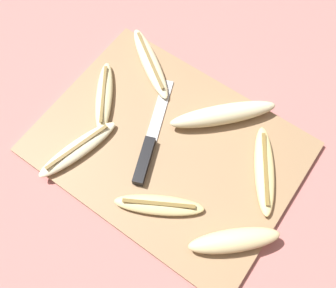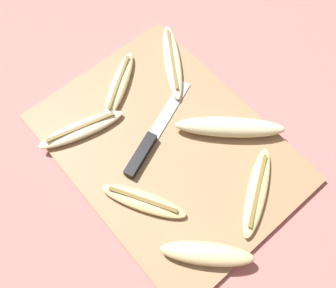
{
  "view_description": "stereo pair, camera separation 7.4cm",
  "coord_description": "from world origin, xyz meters",
  "views": [
    {
      "loc": [
        0.18,
        -0.25,
        0.69
      ],
      "look_at": [
        0.0,
        0.0,
        0.02
      ],
      "focal_mm": 42.0,
      "sensor_mm": 36.0,
      "label": 1
    },
    {
      "loc": [
        0.23,
        -0.2,
        0.69
      ],
      "look_at": [
        0.0,
        0.0,
        0.02
      ],
      "focal_mm": 42.0,
      "sensor_mm": 36.0,
      "label": 2
    }
  ],
  "objects": [
    {
      "name": "banana_golden_short",
      "position": [
        0.17,
        0.06,
        0.02
      ],
      "size": [
        0.12,
        0.17,
        0.02
      ],
      "rotation": [
        0.0,
        0.0,
        3.71
      ],
      "color": "#EDD689",
      "rests_on": "cutting_board"
    },
    {
      "name": "banana_cream_curved",
      "position": [
        -0.14,
        0.13,
        0.02
      ],
      "size": [
        0.17,
        0.13,
        0.02
      ],
      "rotation": [
        0.0,
        0.0,
        0.98
      ],
      "color": "beige",
      "rests_on": "cutting_board"
    },
    {
      "name": "banana_bright_far",
      "position": [
        -0.13,
        -0.11,
        0.02
      ],
      "size": [
        0.08,
        0.17,
        0.02
      ],
      "rotation": [
        0.0,
        0.0,
        6.02
      ],
      "color": "beige",
      "rests_on": "cutting_board"
    },
    {
      "name": "knife",
      "position": [
        -0.03,
        -0.03,
        0.02
      ],
      "size": [
        0.1,
        0.22,
        0.02
      ],
      "rotation": [
        0.0,
        0.0,
        0.37
      ],
      "color": "black",
      "rests_on": "cutting_board"
    },
    {
      "name": "cutting_board",
      "position": [
        0.0,
        0.0,
        0.01
      ],
      "size": [
        0.48,
        0.36,
        0.01
      ],
      "color": "#997551",
      "rests_on": "ground_plane"
    },
    {
      "name": "ground_plane",
      "position": [
        0.0,
        0.0,
        0.0
      ],
      "size": [
        4.0,
        4.0,
        0.0
      ],
      "primitive_type": "plane",
      "color": "#B76B66"
    },
    {
      "name": "banana_soft_right",
      "position": [
        -0.16,
        0.01,
        0.02
      ],
      "size": [
        0.12,
        0.15,
        0.02
      ],
      "rotation": [
        0.0,
        0.0,
        0.61
      ],
      "color": "beige",
      "rests_on": "cutting_board"
    },
    {
      "name": "banana_ripe_center",
      "position": [
        0.19,
        -0.08,
        0.03
      ],
      "size": [
        0.14,
        0.14,
        0.03
      ],
      "rotation": [
        0.0,
        0.0,
        2.33
      ],
      "color": "beige",
      "rests_on": "cutting_board"
    },
    {
      "name": "banana_pale_long",
      "position": [
        0.05,
        0.11,
        0.03
      ],
      "size": [
        0.17,
        0.18,
        0.04
      ],
      "rotation": [
        0.0,
        0.0,
        2.38
      ],
      "color": "beige",
      "rests_on": "cutting_board"
    },
    {
      "name": "banana_spotted_left",
      "position": [
        0.05,
        -0.1,
        0.02
      ],
      "size": [
        0.16,
        0.11,
        0.02
      ],
      "rotation": [
        0.0,
        0.0,
        2.09
      ],
      "color": "#DBC684",
      "rests_on": "cutting_board"
    }
  ]
}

